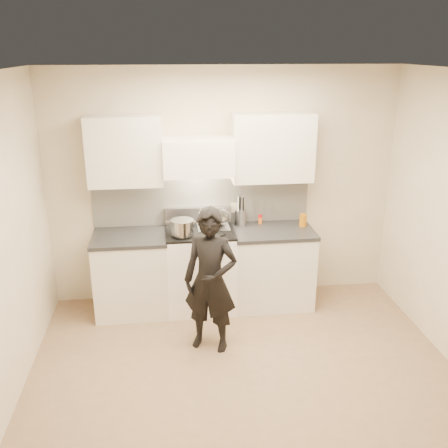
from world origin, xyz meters
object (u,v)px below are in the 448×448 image
at_px(stove, 201,269).
at_px(utensil_crock, 240,216).
at_px(counter_right, 272,266).
at_px(person, 210,281).
at_px(wok, 214,217).

height_order(stove, utensil_crock, utensil_crock).
xyz_separation_m(stove, counter_right, (0.83, 0.00, -0.01)).
distance_m(counter_right, person, 1.20).
bearing_deg(utensil_crock, counter_right, -28.19).
bearing_deg(person, stove, 114.79).
bearing_deg(utensil_crock, person, -113.46).
height_order(counter_right, person, person).
distance_m(stove, wok, 0.61).
relative_size(wok, person, 0.30).
height_order(counter_right, wok, wok).
xyz_separation_m(counter_right, utensil_crock, (-0.35, 0.19, 0.57)).
bearing_deg(stove, utensil_crock, 20.90).
bearing_deg(wok, counter_right, -9.55).
relative_size(wok, utensil_crock, 1.27).
bearing_deg(counter_right, stove, -180.00).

